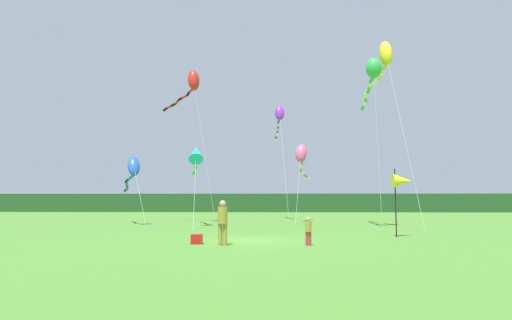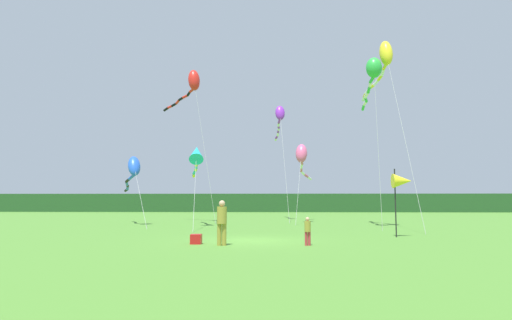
# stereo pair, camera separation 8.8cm
# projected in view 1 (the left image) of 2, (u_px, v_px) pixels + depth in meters

# --- Properties ---
(ground_plane) EXTENTS (120.00, 120.00, 0.00)m
(ground_plane) POSITION_uv_depth(u_px,v_px,m) (251.00, 241.00, 18.91)
(ground_plane) COLOR #4C842D
(distant_treeline) EXTENTS (108.00, 2.82, 2.65)m
(distant_treeline) POSITION_uv_depth(u_px,v_px,m) (266.00, 203.00, 63.82)
(distant_treeline) COLOR #234C23
(distant_treeline) RESTS_ON ground
(person_adult) EXTENTS (0.39, 0.39, 1.75)m
(person_adult) POSITION_uv_depth(u_px,v_px,m) (223.00, 220.00, 17.00)
(person_adult) COLOR olive
(person_adult) RESTS_ON ground
(person_child) EXTENTS (0.24, 0.24, 1.10)m
(person_child) POSITION_uv_depth(u_px,v_px,m) (308.00, 230.00, 16.97)
(person_child) COLOR #B23338
(person_child) RESTS_ON ground
(cooler_box) EXTENTS (0.43, 0.43, 0.39)m
(cooler_box) POSITION_uv_depth(u_px,v_px,m) (197.00, 239.00, 17.50)
(cooler_box) COLOR red
(cooler_box) RESTS_ON ground
(banner_flag_pole) EXTENTS (0.90, 0.70, 3.26)m
(banner_flag_pole) POSITION_uv_depth(u_px,v_px,m) (402.00, 182.00, 20.87)
(banner_flag_pole) COLOR black
(banner_flag_pole) RESTS_ON ground
(kite_yellow) EXTENTS (1.19, 9.90, 12.14)m
(kite_yellow) POSITION_uv_depth(u_px,v_px,m) (384.00, 59.00, 28.36)
(kite_yellow) COLOR #B2B2B2
(kite_yellow) RESTS_ON ground
(kite_green) EXTENTS (1.09, 6.94, 10.87)m
(kite_green) POSITION_uv_depth(u_px,v_px,m) (373.00, 72.00, 28.03)
(kite_green) COLOR #B2B2B2
(kite_green) RESTS_ON ground
(kite_cyan) EXTENTS (1.86, 9.47, 5.76)m
(kite_cyan) POSITION_uv_depth(u_px,v_px,m) (196.00, 155.00, 29.68)
(kite_cyan) COLOR #B2B2B2
(kite_cyan) RESTS_ON ground
(kite_blue) EXTENTS (4.45, 8.67, 5.03)m
(kite_blue) POSITION_uv_depth(u_px,v_px,m) (133.00, 169.00, 31.06)
(kite_blue) COLOR #B2B2B2
(kite_blue) RESTS_ON ground
(kite_purple) EXTENTS (1.09, 9.95, 10.14)m
(kite_purple) POSITION_uv_depth(u_px,v_px,m) (279.00, 117.00, 38.77)
(kite_purple) COLOR #B2B2B2
(kite_purple) RESTS_ON ground
(kite_rainbow) EXTENTS (1.92, 8.31, 6.30)m
(kite_rainbow) POSITION_uv_depth(u_px,v_px,m) (301.00, 156.00, 34.51)
(kite_rainbow) COLOR #B2B2B2
(kite_rainbow) RESTS_ON ground
(kite_red) EXTENTS (5.28, 5.19, 12.07)m
(kite_red) POSITION_uv_depth(u_px,v_px,m) (192.00, 83.00, 34.34)
(kite_red) COLOR #B2B2B2
(kite_red) RESTS_ON ground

